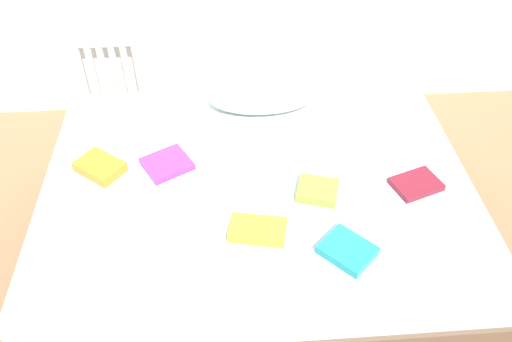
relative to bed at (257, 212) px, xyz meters
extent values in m
plane|color=#93704C|center=(0.00, 0.00, -0.25)|extent=(8.00, 8.00, 0.00)
cube|color=brown|center=(0.00, 0.00, -0.11)|extent=(2.00, 1.50, 0.28)
cube|color=silver|center=(0.00, 0.00, 0.14)|extent=(1.96, 1.46, 0.22)
cylinder|color=white|center=(-1.04, 1.20, 0.09)|extent=(0.04, 0.04, 0.48)
cylinder|color=white|center=(-0.97, 1.20, 0.09)|extent=(0.04, 0.04, 0.48)
cylinder|color=white|center=(-0.90, 1.20, 0.09)|extent=(0.04, 0.04, 0.48)
cylinder|color=white|center=(-0.83, 1.20, 0.09)|extent=(0.04, 0.04, 0.48)
cylinder|color=white|center=(-0.75, 1.20, 0.09)|extent=(0.04, 0.04, 0.48)
cylinder|color=white|center=(-0.68, 1.20, 0.09)|extent=(0.04, 0.04, 0.48)
cube|color=white|center=(-0.86, 1.20, 0.31)|extent=(0.41, 0.04, 0.04)
cube|color=white|center=(-0.86, 1.20, -0.12)|extent=(0.41, 0.04, 0.04)
ellipsoid|color=white|center=(0.07, 0.53, 0.32)|extent=(0.56, 0.26, 0.14)
cube|color=yellow|center=(-0.02, -0.35, 0.27)|extent=(0.26, 0.18, 0.04)
cube|color=orange|center=(-0.73, 0.08, 0.28)|extent=(0.26, 0.25, 0.05)
cube|color=teal|center=(0.33, -0.48, 0.27)|extent=(0.26, 0.26, 0.04)
cube|color=purple|center=(-0.42, 0.09, 0.27)|extent=(0.27, 0.27, 0.03)
cube|color=maroon|center=(0.71, -0.13, 0.27)|extent=(0.25, 0.21, 0.03)
cube|color=#8CC638|center=(0.26, -0.14, 0.27)|extent=(0.21, 0.20, 0.04)
camera|label=1|loc=(-0.13, -1.74, 1.90)|focal=36.14mm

